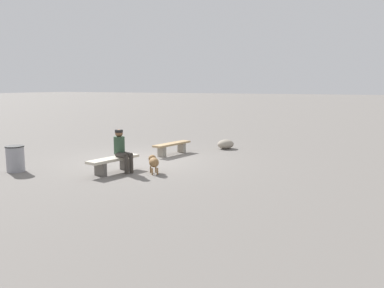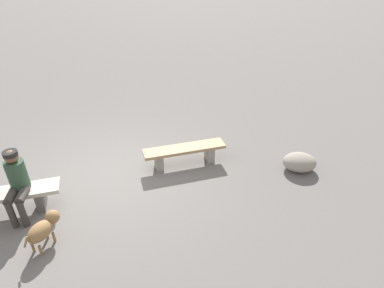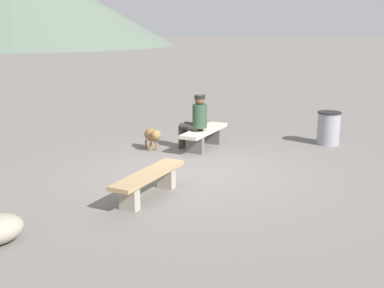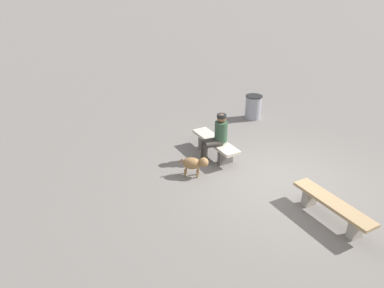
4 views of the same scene
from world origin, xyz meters
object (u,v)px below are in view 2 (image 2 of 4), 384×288
dog (43,228)px  boulder (299,162)px  seated_person (16,180)px  bench_left (185,152)px  bench_right (9,197)px

dog → boulder: (-5.05, 0.28, -0.15)m
seated_person → bench_left: bearing=-159.9°
seated_person → dog: size_ratio=2.12×
boulder → dog: bearing=-3.2°
bench_right → dog: bearing=123.6°
bench_right → boulder: (-5.51, 1.36, -0.13)m
bench_right → seated_person: bearing=156.7°
bench_left → boulder: bench_left is taller
seated_person → bench_right: bearing=-15.1°
bench_left → dog: size_ratio=3.07×
seated_person → boulder: (-5.31, 1.22, -0.54)m
bench_left → seated_person: seated_person is taller
bench_right → dog: (-0.46, 1.08, 0.02)m
bench_right → dog: 1.17m
seated_person → dog: bearing=123.7°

